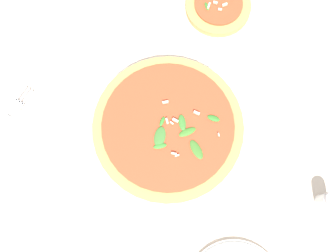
% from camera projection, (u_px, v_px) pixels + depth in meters
% --- Properties ---
extents(ground_plane, '(6.00, 6.00, 0.00)m').
position_uv_depth(ground_plane, '(154.00, 119.00, 0.92)').
color(ground_plane, beige).
extents(pizza_arugula_main, '(0.36, 0.36, 0.05)m').
position_uv_depth(pizza_arugula_main, '(168.00, 128.00, 0.90)').
color(pizza_arugula_main, white).
rests_on(pizza_arugula_main, ground_plane).
extents(pizza_personal_side, '(0.18, 0.18, 0.05)m').
position_uv_depth(pizza_personal_side, '(218.00, 7.00, 0.98)').
color(pizza_personal_side, white).
rests_on(pizza_personal_side, ground_plane).
extents(napkin, '(0.13, 0.10, 0.01)m').
position_uv_depth(napkin, '(0.00, 128.00, 0.91)').
color(napkin, silver).
rests_on(napkin, ground_plane).
extents(fork, '(0.20, 0.09, 0.00)m').
position_uv_depth(fork, '(2.00, 125.00, 0.91)').
color(fork, silver).
rests_on(fork, ground_plane).
extents(shaker_pepper, '(0.03, 0.03, 0.07)m').
position_uv_depth(shaker_pepper, '(327.00, 200.00, 0.84)').
color(shaker_pepper, silver).
rests_on(shaker_pepper, ground_plane).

